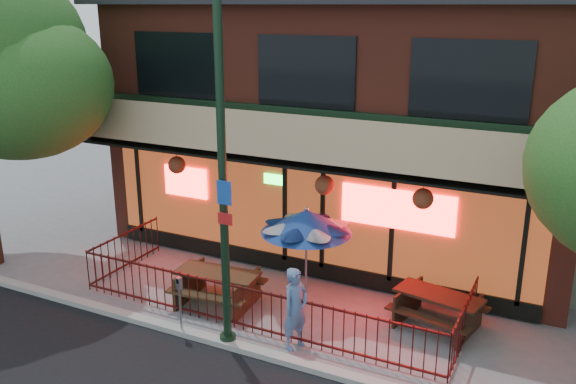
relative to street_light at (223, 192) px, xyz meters
name	(u,v)px	position (x,y,z in m)	size (l,w,h in m)	color
ground	(238,334)	(0.00, 0.40, -3.15)	(80.00, 80.00, 0.00)	gray
curb	(225,343)	(0.00, -0.10, -3.09)	(80.00, 0.25, 0.12)	#999993
restaurant_building	(363,90)	(0.00, 7.51, 0.98)	(12.96, 9.49, 8.05)	maroon
patio_fence	(250,296)	(0.00, 0.91, -2.52)	(8.44, 2.62, 1.00)	#3D0E0D
street_light	(223,192)	(0.00, 0.00, 0.00)	(0.43, 0.32, 7.00)	black
picnic_table_left	(218,283)	(-1.08, 1.33, -2.63)	(1.97, 1.57, 0.79)	#3F2916
picnic_table_right	(438,305)	(3.56, 2.50, -2.65)	(2.00, 1.67, 0.76)	#351E12
patio_umbrella	(306,221)	(0.65, 2.29, -1.20)	(2.00, 2.00, 2.28)	gray
pedestrian	(296,308)	(1.24, 0.50, -2.32)	(0.61, 0.40, 1.66)	#5170A2
parking_meter_near	(180,296)	(-1.06, -0.08, -2.30)	(0.13, 0.12, 1.25)	gray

